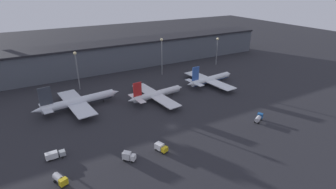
# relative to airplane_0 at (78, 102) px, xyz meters

# --- Properties ---
(ground) EXTENTS (600.00, 600.00, 0.00)m
(ground) POSITION_rel_airplane_0_xyz_m (31.14, -38.36, -3.61)
(ground) COLOR #26262B
(terminal_building) EXTENTS (258.16, 21.98, 18.99)m
(terminal_building) POSITION_rel_airplane_0_xyz_m (31.14, 54.43, 5.94)
(terminal_building) COLOR #4C515B
(terminal_building) RESTS_ON ground
(airplane_0) EXTENTS (43.49, 36.39, 14.42)m
(airplane_0) POSITION_rel_airplane_0_xyz_m (0.00, 0.00, 0.00)
(airplane_0) COLOR silver
(airplane_0) RESTS_ON ground
(airplane_1) EXTENTS (34.79, 37.82, 12.01)m
(airplane_1) POSITION_rel_airplane_0_xyz_m (38.39, -9.27, -0.63)
(airplane_1) COLOR silver
(airplane_1) RESTS_ON ground
(airplane_2) EXTENTS (36.54, 38.41, 13.22)m
(airplane_2) POSITION_rel_airplane_0_xyz_m (77.04, -5.19, -0.44)
(airplane_2) COLOR white
(airplane_2) RESTS_ON ground
(service_vehicle_0) EXTENTS (4.67, 4.74, 3.36)m
(service_vehicle_0) POSITION_rel_airplane_0_xyz_m (6.24, -51.16, -1.77)
(service_vehicle_0) COLOR white
(service_vehicle_0) RESTS_ON ground
(service_vehicle_1) EXTENTS (6.31, 4.63, 3.07)m
(service_vehicle_1) POSITION_rel_airplane_0_xyz_m (67.74, -53.14, -1.91)
(service_vehicle_1) COLOR #195199
(service_vehicle_1) RESTS_ON ground
(service_vehicle_2) EXTENTS (4.18, 5.95, 2.92)m
(service_vehicle_2) POSITION_rel_airplane_0_xyz_m (-16.54, -51.47, -1.91)
(service_vehicle_2) COLOR gold
(service_vehicle_2) RESTS_ON ground
(service_vehicle_3) EXTENTS (3.90, 5.39, 2.98)m
(service_vehicle_3) POSITION_rel_airplane_0_xyz_m (18.72, -51.69, -1.94)
(service_vehicle_3) COLOR gold
(service_vehicle_3) RESTS_ON ground
(service_vehicle_4) EXTENTS (6.70, 2.38, 2.93)m
(service_vehicle_4) POSITION_rel_airplane_0_xyz_m (-16.27, -37.39, -1.94)
(service_vehicle_4) COLOR #9EA3A8
(service_vehicle_4) RESTS_ON ground
(lamp_post_1) EXTENTS (1.80, 1.80, 22.51)m
(lamp_post_1) POSITION_rel_airplane_0_xyz_m (5.73, 25.12, 10.91)
(lamp_post_1) COLOR slate
(lamp_post_1) RESTS_ON ground
(lamp_post_2) EXTENTS (1.80, 1.80, 24.59)m
(lamp_post_2) POSITION_rel_airplane_0_xyz_m (60.13, 25.12, 12.07)
(lamp_post_2) COLOR slate
(lamp_post_2) RESTS_ON ground
(lamp_post_3) EXTENTS (1.80, 1.80, 20.52)m
(lamp_post_3) POSITION_rel_airplane_0_xyz_m (106.33, 25.12, 9.79)
(lamp_post_3) COLOR slate
(lamp_post_3) RESTS_ON ground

